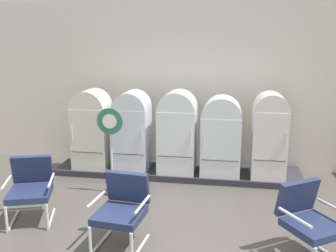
% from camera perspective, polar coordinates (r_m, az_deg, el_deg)
% --- Properties ---
extents(back_wall, '(11.76, 0.12, 3.28)m').
position_cam_1_polar(back_wall, '(7.57, 2.12, 6.27)').
color(back_wall, silver).
rests_on(back_wall, ground).
extents(display_plinth, '(4.63, 0.95, 0.12)m').
position_cam_1_polar(display_plinth, '(7.34, 1.38, -6.82)').
color(display_plinth, '#2C2C35').
rests_on(display_plinth, ground).
extents(refrigerator_0, '(0.66, 0.61, 1.50)m').
position_cam_1_polar(refrigerator_0, '(7.35, -11.44, -0.10)').
color(refrigerator_0, silver).
rests_on(refrigerator_0, display_plinth).
extents(refrigerator_1, '(0.63, 0.65, 1.49)m').
position_cam_1_polar(refrigerator_1, '(7.13, -5.42, -0.34)').
color(refrigerator_1, white).
rests_on(refrigerator_1, display_plinth).
extents(refrigerator_2, '(0.68, 0.67, 1.52)m').
position_cam_1_polar(refrigerator_2, '(6.97, 1.43, -0.52)').
color(refrigerator_2, white).
rests_on(refrigerator_2, display_plinth).
extents(refrigerator_3, '(0.71, 0.61, 1.44)m').
position_cam_1_polar(refrigerator_3, '(6.90, 8.01, -1.21)').
color(refrigerator_3, white).
rests_on(refrigerator_3, display_plinth).
extents(refrigerator_4, '(0.60, 0.65, 1.52)m').
position_cam_1_polar(refrigerator_4, '(6.94, 15.03, -0.98)').
color(refrigerator_4, white).
rests_on(refrigerator_4, display_plinth).
extents(armchair_left, '(0.77, 0.83, 0.90)m').
position_cam_1_polar(armchair_left, '(5.83, -19.99, -8.54)').
color(armchair_left, silver).
rests_on(armchair_left, ground).
extents(armchair_right, '(0.86, 0.89, 0.90)m').
position_cam_1_polar(armchair_right, '(4.90, 20.40, -12.86)').
color(armchair_right, silver).
rests_on(armchair_right, ground).
extents(armchair_center, '(0.69, 0.75, 0.90)m').
position_cam_1_polar(armchair_center, '(4.91, -6.92, -12.02)').
color(armchair_center, silver).
rests_on(armchair_center, ground).
extents(sign_stand, '(0.43, 0.32, 1.46)m').
position_cam_1_polar(sign_stand, '(6.36, -8.57, -4.11)').
color(sign_stand, '#2D2D30').
rests_on(sign_stand, ground).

